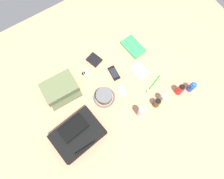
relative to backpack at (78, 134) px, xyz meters
name	(u,v)px	position (x,y,z in m)	size (l,w,h in m)	color
ground_plane	(112,92)	(-0.40, -0.16, -0.07)	(2.64, 2.02, 0.02)	tan
backpack	(78,134)	(0.00, 0.00, 0.00)	(0.38, 0.29, 0.13)	black
toiletry_pouch	(60,88)	(-0.06, -0.40, -0.02)	(0.28, 0.24, 0.08)	#56603D
bucket_hat	(104,96)	(-0.32, -0.15, -0.02)	(0.18, 0.18, 0.07)	#565656
deodorant_spray	(192,87)	(-0.94, 0.16, 0.00)	(0.05, 0.05, 0.12)	blue
sunscreen_spray	(180,90)	(-0.85, 0.13, 0.00)	(0.05, 0.05, 0.13)	red
lotion_bottle	(163,98)	(-0.69, 0.11, 0.00)	(0.05, 0.05, 0.13)	beige
cologne_bottle	(157,103)	(-0.63, 0.12, 0.00)	(0.05, 0.05, 0.11)	#473319
toothpaste_tube	(141,112)	(-0.48, 0.12, 0.03)	(0.05, 0.05, 0.17)	white
paperback_novel	(133,47)	(-0.77, -0.40, -0.05)	(0.15, 0.22, 0.02)	#2D934C
cell_phone	(114,73)	(-0.50, -0.28, -0.05)	(0.07, 0.13, 0.01)	black
media_player	(122,91)	(-0.47, -0.12, -0.05)	(0.07, 0.09, 0.01)	#B7B7BC
wristwatch	(86,72)	(-0.31, -0.42, -0.05)	(0.07, 0.06, 0.01)	#99999E
toothbrush	(153,85)	(-0.71, -0.03, -0.05)	(0.18, 0.07, 0.02)	#198C33
wallet	(94,60)	(-0.42, -0.48, -0.04)	(0.09, 0.11, 0.02)	black
notepad	(139,71)	(-0.69, -0.19, -0.05)	(0.11, 0.15, 0.02)	beige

